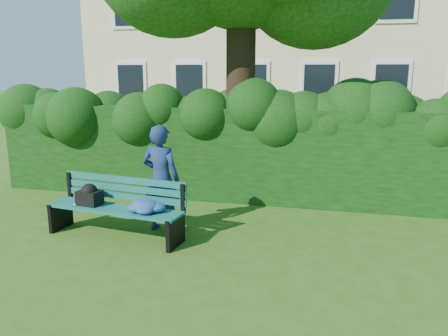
# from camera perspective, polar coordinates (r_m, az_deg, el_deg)

# --- Properties ---
(ground) EXTENTS (80.00, 80.00, 0.00)m
(ground) POSITION_cam_1_polar(r_m,az_deg,el_deg) (6.77, -1.20, -8.96)
(ground) COLOR #305A12
(ground) RESTS_ON ground
(hedge) EXTENTS (10.00, 1.00, 1.80)m
(hedge) POSITION_cam_1_polar(r_m,az_deg,el_deg) (8.59, 2.50, 1.97)
(hedge) COLOR black
(hedge) RESTS_ON ground
(park_bench) EXTENTS (2.21, 0.84, 0.89)m
(park_bench) POSITION_cam_1_polar(r_m,az_deg,el_deg) (6.80, -13.45, -4.78)
(park_bench) COLOR #105447
(park_bench) RESTS_ON ground
(man_reading) EXTENTS (0.66, 0.47, 1.69)m
(man_reading) POSITION_cam_1_polar(r_m,az_deg,el_deg) (6.87, -8.23, -1.37)
(man_reading) COLOR navy
(man_reading) RESTS_ON ground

